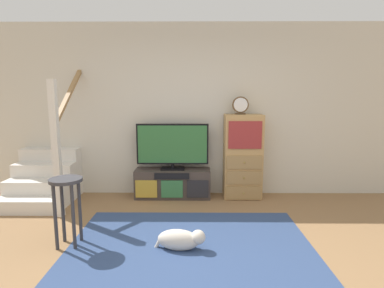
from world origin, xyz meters
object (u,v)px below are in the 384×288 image
side_cabinet (243,157)px  dog (181,239)px  desk_clock (240,105)px  media_console (173,183)px  bar_stool_near (67,196)px  television (173,145)px

side_cabinet → dog: side_cabinet is taller
desk_clock → dog: size_ratio=0.50×
media_console → desk_clock: 1.60m
media_console → bar_stool_near: size_ratio=1.57×
dog → bar_stool_near: bearing=175.5°
dog → media_console: bearing=96.8°
television → dog: bearing=-83.3°
bar_stool_near → dog: bearing=-4.5°
side_cabinet → bar_stool_near: side_cabinet is taller
bar_stool_near → side_cabinet: bearing=37.7°
media_console → desk_clock: bearing=-0.3°
television → dog: television is taller
television → bar_stool_near: television is taller
media_console → dog: (0.20, -1.70, -0.11)m
desk_clock → bar_stool_near: bearing=-141.8°
side_cabinet → dog: bearing=-117.5°
bar_stool_near → dog: (1.21, -0.09, -0.43)m
desk_clock → bar_stool_near: (-2.04, -1.60, -0.89)m
bar_stool_near → dog: 1.29m
bar_stool_near → media_console: bearing=58.0°
side_cabinet → bar_stool_near: bearing=-142.3°
side_cabinet → television: bearing=179.3°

